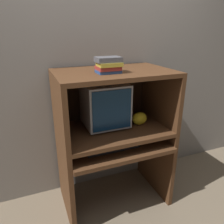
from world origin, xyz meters
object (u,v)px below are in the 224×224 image
mouse (141,141)px  keyboard (112,147)px  book_stack (108,65)px  snack_bag (139,118)px  crt_monitor (105,104)px

mouse → keyboard: bearing=-179.3°
keyboard → book_stack: size_ratio=2.45×
mouse → snack_bag: bearing=71.2°
snack_bag → book_stack: size_ratio=0.75×
mouse → book_stack: 0.78m
crt_monitor → keyboard: (-0.01, -0.21, -0.33)m
keyboard → snack_bag: 0.40m
crt_monitor → mouse: size_ratio=6.28×
keyboard → mouse: 0.29m
snack_bag → mouse: bearing=-108.8°
book_stack → crt_monitor: bearing=81.2°
crt_monitor → book_stack: 0.42m
mouse → book_stack: (-0.30, 0.04, 0.71)m
keyboard → book_stack: 0.72m
mouse → snack_bag: size_ratio=0.44×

